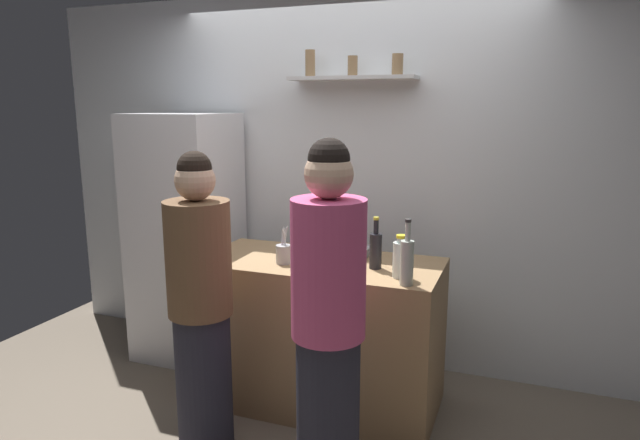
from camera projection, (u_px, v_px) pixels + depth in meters
back_wall_assembly at (352, 182)px, 3.96m from camera, size 4.80×0.32×2.60m
refrigerator at (186, 237)px, 4.07m from camera, size 0.66×0.66×1.78m
counter at (320, 332)px, 3.44m from camera, size 1.45×0.69×0.92m
baking_pan at (341, 251)px, 3.47m from camera, size 0.34×0.24×0.05m
utensil_holder at (284, 254)px, 3.28m from camera, size 0.09×0.09×0.22m
wine_bottle_dark_glass at (376, 249)px, 3.17m from camera, size 0.07×0.07×0.30m
wine_bottle_pale_glass at (407, 261)px, 2.87m from camera, size 0.07×0.07×0.35m
water_bottle_plastic at (401, 259)px, 3.00m from camera, size 0.09×0.09×0.24m
person_pink_top at (328, 326)px, 2.55m from camera, size 0.34×0.34×1.70m
person_brown_jacket at (201, 307)px, 2.93m from camera, size 0.34×0.34×1.62m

